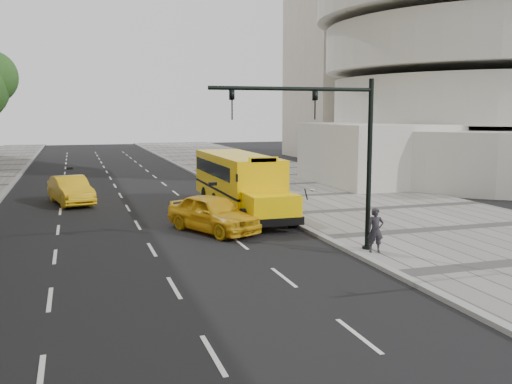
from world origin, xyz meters
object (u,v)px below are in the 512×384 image
object	(u,v)px
taxi_near	(213,213)
taxi_far	(71,190)
pedestrian	(376,230)
traffic_signal	(335,144)
school_bus	(238,178)

from	to	relation	value
taxi_near	taxi_far	distance (m)	11.59
pedestrian	traffic_signal	world-z (taller)	traffic_signal
pedestrian	taxi_near	bearing A→B (deg)	142.78
taxi_far	pedestrian	bearing A→B (deg)	-69.49
traffic_signal	taxi_near	bearing A→B (deg)	120.59
taxi_near	taxi_far	xyz separation A→B (m)	(-5.94, 9.95, -0.03)
taxi_far	traffic_signal	size ratio (longest dim) A/B	0.75
taxi_near	taxi_far	world-z (taller)	taxi_near
school_bus	taxi_near	xyz separation A→B (m)	(-2.50, -4.68, -0.94)
school_bus	taxi_far	bearing A→B (deg)	148.00
taxi_near	pedestrian	size ratio (longest dim) A/B	2.98
school_bus	traffic_signal	distance (m)	10.36
school_bus	traffic_signal	size ratio (longest dim) A/B	1.81
school_bus	taxi_near	world-z (taller)	school_bus
school_bus	pedestrian	world-z (taller)	school_bus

